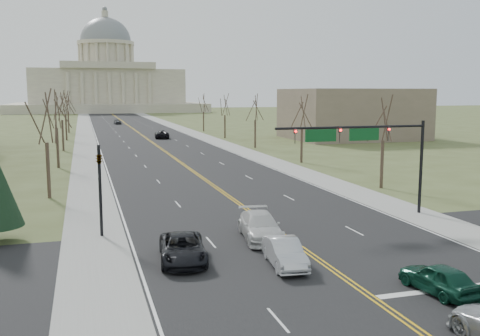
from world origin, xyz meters
TOP-DOWN VIEW (x-y plane):
  - ground at (0.00, 0.00)m, footprint 600.00×600.00m
  - road at (0.00, 110.00)m, footprint 20.00×380.00m
  - cross_road at (0.00, 6.00)m, footprint 120.00×14.00m
  - sidewalk_left at (-12.00, 110.00)m, footprint 4.00×380.00m
  - sidewalk_right at (12.00, 110.00)m, footprint 4.00×380.00m
  - center_line at (0.00, 110.00)m, footprint 0.42×380.00m
  - edge_line_left at (-9.80, 110.00)m, footprint 0.15×380.00m
  - edge_line_right at (9.80, 110.00)m, footprint 0.15×380.00m
  - stop_bar at (5.00, -1.00)m, footprint 9.50×0.50m
  - capitol at (0.00, 249.91)m, footprint 90.00×60.00m
  - signal_mast at (7.45, 13.50)m, footprint 12.12×0.44m
  - signal_left at (-11.50, 13.50)m, footprint 0.32×0.36m
  - tree_r_0 at (15.50, 24.00)m, footprint 3.74×3.74m
  - tree_l_0 at (-15.50, 28.00)m, footprint 3.96×3.96m
  - tree_r_1 at (15.50, 44.00)m, footprint 3.74×3.74m
  - tree_l_1 at (-15.50, 48.00)m, footprint 3.96×3.96m
  - tree_r_2 at (15.50, 64.00)m, footprint 3.74×3.74m
  - tree_l_2 at (-15.50, 68.00)m, footprint 3.96×3.96m
  - tree_r_3 at (15.50, 84.00)m, footprint 3.74×3.74m
  - tree_l_3 at (-15.50, 88.00)m, footprint 3.96×3.96m
  - tree_r_4 at (15.50, 104.00)m, footprint 3.74×3.74m
  - tree_l_4 at (-15.50, 108.00)m, footprint 3.96×3.96m
  - bldg_right_mass at (40.00, 76.00)m, footprint 25.00×20.00m
  - car_nb_inner_lead at (3.26, -1.31)m, footprint 2.19×4.37m
  - car_sb_inner_lead at (-2.23, 4.40)m, footprint 2.03×4.65m
  - car_sb_outer_lead at (-7.37, 6.76)m, footprint 3.06×5.59m
  - car_sb_inner_second at (-1.77, 9.90)m, footprint 3.06×5.96m
  - car_far_nb at (3.02, 87.18)m, footprint 3.23×6.11m
  - car_far_sb at (-2.55, 139.21)m, footprint 2.24×4.67m

SIDE VIEW (x-z plane):
  - ground at x=0.00m, z-range 0.00..0.00m
  - road at x=0.00m, z-range 0.00..0.01m
  - cross_road at x=0.00m, z-range 0.00..0.01m
  - sidewalk_left at x=-12.00m, z-range 0.00..0.03m
  - sidewalk_right at x=12.00m, z-range 0.00..0.03m
  - center_line at x=0.00m, z-range 0.01..0.02m
  - edge_line_left at x=-9.80m, z-range 0.01..0.02m
  - edge_line_right at x=9.80m, z-range 0.01..0.02m
  - stop_bar at x=5.00m, z-range 0.01..0.02m
  - car_nb_inner_lead at x=3.26m, z-range 0.01..1.44m
  - car_sb_outer_lead at x=-7.37m, z-range 0.01..1.50m
  - car_sb_inner_lead at x=-2.23m, z-range 0.01..1.50m
  - car_far_sb at x=-2.55m, z-range 0.01..1.55m
  - car_far_nb at x=3.02m, z-range 0.01..1.65m
  - car_sb_inner_second at x=-1.77m, z-range 0.01..1.67m
  - signal_left at x=-11.50m, z-range 0.71..6.71m
  - bldg_right_mass at x=40.00m, z-range 0.00..10.00m
  - signal_mast at x=7.45m, z-range 2.16..9.36m
  - tree_r_0 at x=15.50m, z-range 2.30..10.80m
  - tree_r_1 at x=15.50m, z-range 2.30..10.80m
  - tree_r_2 at x=15.50m, z-range 2.30..10.80m
  - tree_r_3 at x=15.50m, z-range 2.30..10.80m
  - tree_r_4 at x=15.50m, z-range 2.30..10.80m
  - tree_l_0 at x=-15.50m, z-range 2.44..11.44m
  - tree_l_1 at x=-15.50m, z-range 2.44..11.44m
  - tree_l_2 at x=-15.50m, z-range 2.44..11.44m
  - tree_l_3 at x=-15.50m, z-range 2.44..11.44m
  - tree_l_4 at x=-15.50m, z-range 2.44..11.44m
  - capitol at x=0.00m, z-range -10.80..39.20m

